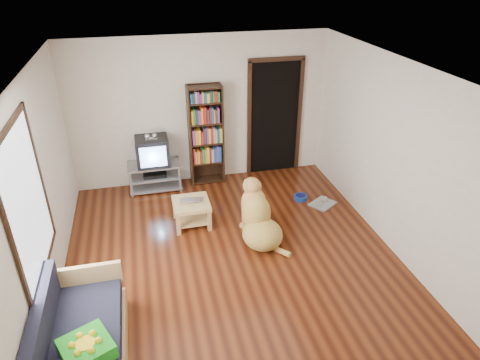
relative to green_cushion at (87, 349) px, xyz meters
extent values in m
plane|color=#5D2710|center=(1.75, 1.58, -0.49)|extent=(5.00, 5.00, 0.00)
plane|color=white|center=(1.75, 1.58, 2.11)|extent=(5.00, 5.00, 0.00)
plane|color=silver|center=(1.75, 4.08, 0.81)|extent=(4.50, 0.00, 4.50)
plane|color=silver|center=(1.75, -0.92, 0.81)|extent=(4.50, 0.00, 4.50)
plane|color=silver|center=(-0.50, 1.58, 0.81)|extent=(0.00, 5.00, 5.00)
plane|color=silver|center=(4.00, 1.58, 0.81)|extent=(0.00, 5.00, 5.00)
cube|color=green|center=(0.00, 0.00, 0.00)|extent=(0.58, 0.58, 0.14)
imported|color=silver|center=(1.32, 2.53, -0.08)|extent=(0.38, 0.28, 0.03)
cylinder|color=navy|center=(3.23, 2.86, -0.45)|extent=(0.22, 0.22, 0.08)
cube|color=#9A9A9A|center=(3.53, 2.61, -0.48)|extent=(0.51, 0.49, 0.03)
cube|color=white|center=(-0.48, 1.08, 1.01)|extent=(0.02, 1.30, 1.60)
cube|color=black|center=(-0.48, 1.08, 1.83)|extent=(0.03, 1.42, 0.06)
cube|color=black|center=(-0.48, 1.08, 0.19)|extent=(0.03, 1.42, 0.06)
cube|color=black|center=(-0.48, 0.38, 1.01)|extent=(0.03, 0.06, 1.70)
cube|color=black|center=(-0.48, 1.78, 1.01)|extent=(0.03, 0.06, 1.70)
cube|color=black|center=(3.10, 4.06, 0.56)|extent=(0.90, 0.02, 2.10)
cube|color=black|center=(2.62, 4.05, 0.56)|extent=(0.07, 0.05, 2.14)
cube|color=black|center=(3.58, 4.05, 0.56)|extent=(0.07, 0.05, 2.14)
cube|color=black|center=(3.10, 4.05, 1.64)|extent=(1.03, 0.05, 0.07)
cube|color=#99999E|center=(0.85, 3.83, -0.01)|extent=(0.90, 0.45, 0.04)
cube|color=#99999E|center=(0.85, 3.83, -0.24)|extent=(0.86, 0.42, 0.03)
cube|color=#99999E|center=(0.85, 3.83, -0.43)|extent=(0.90, 0.45, 0.04)
cylinder|color=#99999E|center=(0.43, 3.63, -0.24)|extent=(0.04, 0.04, 0.50)
cylinder|color=#99999E|center=(1.27, 3.63, -0.24)|extent=(0.04, 0.04, 0.50)
cylinder|color=#99999E|center=(0.43, 4.03, -0.24)|extent=(0.04, 0.04, 0.50)
cylinder|color=#99999E|center=(1.27, 4.03, -0.24)|extent=(0.04, 0.04, 0.50)
cube|color=black|center=(0.85, 3.83, -0.19)|extent=(0.40, 0.30, 0.07)
cube|color=black|center=(0.85, 3.83, 0.25)|extent=(0.55, 0.48, 0.48)
cube|color=black|center=(0.85, 4.03, 0.25)|extent=(0.40, 0.14, 0.36)
cube|color=#8CBFF2|center=(0.85, 3.58, 0.25)|extent=(0.44, 0.02, 0.36)
cube|color=silver|center=(0.85, 3.78, 0.50)|extent=(0.20, 0.07, 0.02)
sphere|color=silver|center=(0.79, 3.78, 0.54)|extent=(0.09, 0.09, 0.09)
sphere|color=silver|center=(0.91, 3.78, 0.54)|extent=(0.09, 0.09, 0.09)
cube|color=black|center=(1.52, 3.92, 0.41)|extent=(0.03, 0.30, 1.80)
cube|color=black|center=(2.08, 3.92, 0.41)|extent=(0.03, 0.30, 1.80)
cube|color=black|center=(1.80, 4.06, 0.41)|extent=(0.60, 0.02, 1.80)
cube|color=black|center=(1.80, 3.92, -0.46)|extent=(0.56, 0.28, 0.02)
cube|color=black|center=(1.80, 3.92, -0.09)|extent=(0.56, 0.28, 0.03)
cube|color=black|center=(1.80, 3.92, 0.28)|extent=(0.56, 0.28, 0.02)
cube|color=black|center=(1.80, 3.92, 0.65)|extent=(0.56, 0.28, 0.02)
cube|color=black|center=(1.80, 3.92, 1.02)|extent=(0.56, 0.28, 0.02)
cube|color=black|center=(1.80, 3.92, 1.28)|extent=(0.56, 0.28, 0.02)
cube|color=#1E1E2D|center=(-0.08, 0.18, -0.16)|extent=(0.74, 1.74, 0.18)
cube|color=#1E1E2D|center=(-0.42, 0.18, 0.11)|extent=(0.12, 1.74, 0.40)
cube|color=tan|center=(-0.08, 1.04, 0.01)|extent=(0.80, 0.06, 0.30)
cube|color=tan|center=(1.32, 2.56, -0.12)|extent=(0.55, 0.55, 0.06)
cube|color=tan|center=(1.32, 2.56, -0.39)|extent=(0.45, 0.45, 0.03)
cube|color=tan|center=(1.09, 2.33, -0.32)|extent=(0.06, 0.06, 0.34)
cube|color=tan|center=(1.56, 2.33, -0.32)|extent=(0.06, 0.06, 0.34)
cube|color=tan|center=(1.09, 2.80, -0.32)|extent=(0.06, 0.06, 0.34)
cube|color=tan|center=(1.56, 2.80, -0.32)|extent=(0.06, 0.06, 0.34)
ellipsoid|color=tan|center=(2.24, 1.80, -0.32)|extent=(0.66, 0.70, 0.42)
ellipsoid|color=#B69846|center=(2.21, 2.02, -0.08)|extent=(0.47, 0.51, 0.56)
ellipsoid|color=tan|center=(2.19, 2.13, 0.05)|extent=(0.41, 0.38, 0.40)
ellipsoid|color=tan|center=(2.18, 2.20, 0.27)|extent=(0.30, 0.32, 0.25)
ellipsoid|color=tan|center=(2.16, 2.34, 0.24)|extent=(0.14, 0.23, 0.10)
sphere|color=black|center=(2.15, 2.44, 0.24)|extent=(0.05, 0.05, 0.05)
ellipsoid|color=tan|center=(2.09, 2.14, 0.26)|extent=(0.07, 0.09, 0.17)
ellipsoid|color=#D8AD53|center=(2.28, 2.17, 0.26)|extent=(0.07, 0.09, 0.17)
cylinder|color=#B59545|center=(2.09, 2.23, -0.27)|extent=(0.11, 0.15, 0.46)
cylinder|color=#B49645|center=(2.26, 2.26, -0.27)|extent=(0.11, 0.15, 0.46)
sphere|color=tan|center=(2.08, 2.29, -0.47)|extent=(0.12, 0.12, 0.12)
sphere|color=#B37944|center=(2.25, 2.31, -0.47)|extent=(0.12, 0.12, 0.12)
cylinder|color=#DA9F54|center=(2.41, 1.57, -0.46)|extent=(0.31, 0.36, 0.09)
camera|label=1|loc=(0.75, -3.02, 3.27)|focal=32.00mm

